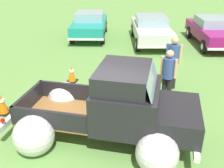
{
  "coord_description": "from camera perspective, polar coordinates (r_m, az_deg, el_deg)",
  "views": [
    {
      "loc": [
        1.68,
        -5.17,
        4.04
      ],
      "look_at": [
        0.0,
        1.06,
        0.97
      ],
      "focal_mm": 41.35,
      "sensor_mm": 36.0,
      "label": 1
    }
  ],
  "objects": [
    {
      "name": "lane_cone_1",
      "position": [
        8.15,
        -23.11,
        -4.04
      ],
      "size": [
        0.36,
        0.36,
        0.63
      ],
      "color": "black",
      "rests_on": "ground"
    },
    {
      "name": "spectator_1",
      "position": [
        8.0,
        12.3,
        2.34
      ],
      "size": [
        0.53,
        0.44,
        1.72
      ],
      "rotation": [
        0.0,
        0.0,
        1.21
      ],
      "color": "black",
      "rests_on": "ground"
    },
    {
      "name": "show_car_1",
      "position": [
        14.4,
        8.6,
        12.07
      ],
      "size": [
        2.99,
        4.9,
        1.43
      ],
      "rotation": [
        0.0,
        0.0,
        -1.3
      ],
      "color": "black",
      "rests_on": "ground"
    },
    {
      "name": "vintage_pickup_truck",
      "position": [
        6.27,
        0.95,
        -6.14
      ],
      "size": [
        4.7,
        2.92,
        1.96
      ],
      "rotation": [
        0.0,
        0.0,
        0.04
      ],
      "color": "black",
      "rests_on": "ground"
    },
    {
      "name": "show_car_2",
      "position": [
        14.82,
        21.26,
        11.02
      ],
      "size": [
        2.81,
        4.71,
        1.43
      ],
      "rotation": [
        0.0,
        0.0,
        -1.32
      ],
      "color": "black",
      "rests_on": "ground"
    },
    {
      "name": "ground_plane",
      "position": [
        6.77,
        -2.38,
        -11.22
      ],
      "size": [
        80.0,
        80.0,
        0.0
      ],
      "primitive_type": "plane",
      "color": "#609347"
    },
    {
      "name": "show_car_0",
      "position": [
        15.43,
        -4.94,
        13.13
      ],
      "size": [
        2.8,
        4.55,
        1.43
      ],
      "rotation": [
        0.0,
        0.0,
        -1.33
      ],
      "color": "black",
      "rests_on": "ground"
    },
    {
      "name": "spectator_0",
      "position": [
        8.96,
        13.36,
        5.31
      ],
      "size": [
        0.53,
        0.35,
        1.84
      ],
      "rotation": [
        0.0,
        0.0,
        4.68
      ],
      "color": "black",
      "rests_on": "ground"
    },
    {
      "name": "lane_cone_0",
      "position": [
        9.62,
        -8.89,
        2.3
      ],
      "size": [
        0.36,
        0.36,
        0.63
      ],
      "color": "black",
      "rests_on": "ground"
    }
  ]
}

